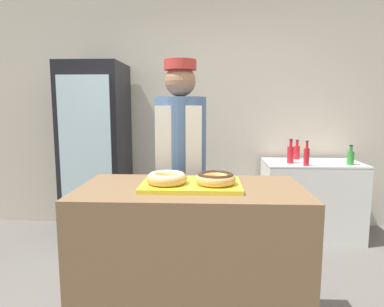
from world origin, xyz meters
The scene contains 14 objects.
wall_back centered at (0.00, 2.13, 1.35)m, with size 8.00×0.06×2.70m.
display_counter centered at (0.00, 0.00, 0.48)m, with size 1.30×0.68×0.96m.
serving_tray centered at (0.00, 0.00, 0.98)m, with size 0.57×0.38×0.02m.
donut_light_glaze centered at (-0.14, -0.03, 1.02)m, with size 0.23×0.23×0.06m.
donut_chocolate_glaze centered at (0.14, -0.03, 1.02)m, with size 0.23×0.23×0.06m.
brownie_back_left centered at (-0.09, 0.13, 1.00)m, with size 0.09×0.09×0.03m.
brownie_back_right centered at (0.09, 0.13, 1.00)m, with size 0.09×0.09×0.03m.
baker_person centered at (-0.11, 0.66, 0.93)m, with size 0.39×0.39×1.76m.
beverage_fridge centered at (-1.12, 1.73, 0.94)m, with size 0.64×0.69×1.87m.
chest_freezer centered at (1.22, 1.74, 0.42)m, with size 1.01×0.59×0.83m.
bottle_red centered at (1.10, 1.94, 0.91)m, with size 0.07×0.07×0.22m.
bottle_red_b centered at (1.09, 1.52, 0.93)m, with size 0.06×0.06×0.25m.
bottle_red_b_b centered at (0.96, 1.65, 0.93)m, with size 0.07×0.07×0.25m.
bottle_green centered at (1.55, 1.58, 0.91)m, with size 0.07×0.07×0.20m.
Camera 1 is at (0.09, -1.93, 1.43)m, focal length 32.00 mm.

